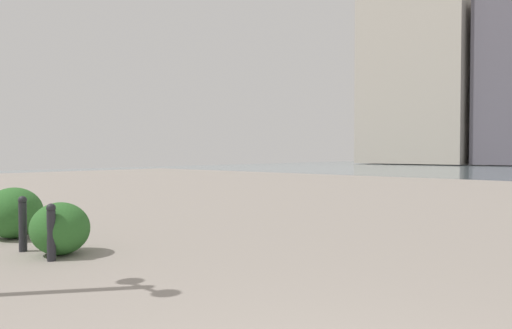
% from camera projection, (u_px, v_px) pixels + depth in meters
% --- Properties ---
extents(building_annex, '(15.81, 11.92, 35.72)m').
position_uv_depth(building_annex, '(419.00, 49.00, 68.10)').
color(building_annex, '#B2A899').
rests_on(building_annex, ground).
extents(bollard_near, '(0.13, 0.13, 0.84)m').
position_uv_depth(bollard_near, '(51.00, 231.00, 6.32)').
color(bollard_near, '#232328').
rests_on(bollard_near, ground).
extents(bollard_mid, '(0.13, 0.13, 0.88)m').
position_uv_depth(bollard_mid, '(23.00, 223.00, 6.93)').
color(bollard_mid, '#232328').
rests_on(bollard_mid, ground).
extents(shrub_low, '(0.95, 0.85, 0.81)m').
position_uv_depth(shrub_low, '(60.00, 228.00, 6.72)').
color(shrub_low, '#2D6628').
rests_on(shrub_low, ground).
extents(shrub_round, '(1.10, 0.99, 0.93)m').
position_uv_depth(shrub_round, '(14.00, 213.00, 8.03)').
color(shrub_round, '#2D6628').
rests_on(shrub_round, ground).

